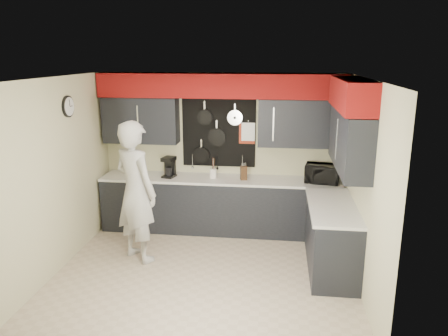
# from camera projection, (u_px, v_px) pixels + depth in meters

# --- Properties ---
(ground) EXTENTS (4.00, 4.00, 0.00)m
(ground) POSITION_uv_depth(u_px,v_px,m) (205.00, 271.00, 5.98)
(ground) COLOR #BEAC94
(ground) RESTS_ON ground
(back_wall_assembly) EXTENTS (4.00, 0.36, 2.60)m
(back_wall_assembly) POSITION_uv_depth(u_px,v_px,m) (221.00, 110.00, 7.00)
(back_wall_assembly) COLOR beige
(back_wall_assembly) RESTS_ON ground
(right_wall_assembly) EXTENTS (0.36, 3.50, 2.60)m
(right_wall_assembly) POSITION_uv_depth(u_px,v_px,m) (352.00, 131.00, 5.51)
(right_wall_assembly) COLOR beige
(right_wall_assembly) RESTS_ON ground
(left_wall_assembly) EXTENTS (0.05, 3.50, 2.60)m
(left_wall_assembly) POSITION_uv_depth(u_px,v_px,m) (59.00, 172.00, 5.90)
(left_wall_assembly) COLOR beige
(left_wall_assembly) RESTS_ON ground
(base_cabinets) EXTENTS (3.95, 2.20, 0.92)m
(base_cabinets) POSITION_uv_depth(u_px,v_px,m) (248.00, 213.00, 6.89)
(base_cabinets) COLOR black
(base_cabinets) RESTS_ON ground
(microwave) EXTENTS (0.57, 0.44, 0.29)m
(microwave) POSITION_uv_depth(u_px,v_px,m) (322.00, 174.00, 6.85)
(microwave) COLOR black
(microwave) RESTS_ON base_cabinets
(knife_block) EXTENTS (0.12, 0.12, 0.22)m
(knife_block) POSITION_uv_depth(u_px,v_px,m) (244.00, 173.00, 7.02)
(knife_block) COLOR #351E11
(knife_block) RESTS_ON base_cabinets
(utensil_crock) EXTENTS (0.12, 0.12, 0.15)m
(utensil_crock) POSITION_uv_depth(u_px,v_px,m) (213.00, 173.00, 7.13)
(utensil_crock) COLOR white
(utensil_crock) RESTS_ON base_cabinets
(coffee_maker) EXTENTS (0.23, 0.26, 0.34)m
(coffee_maker) POSITION_uv_depth(u_px,v_px,m) (169.00, 166.00, 7.17)
(coffee_maker) COLOR black
(coffee_maker) RESTS_ON base_cabinets
(person) EXTENTS (0.88, 0.81, 2.02)m
(person) POSITION_uv_depth(u_px,v_px,m) (136.00, 192.00, 6.12)
(person) COLOR beige
(person) RESTS_ON ground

